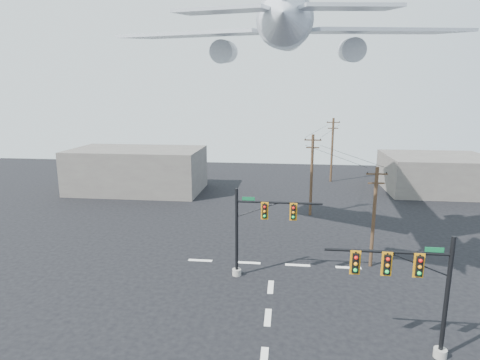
# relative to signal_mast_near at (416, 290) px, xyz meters

# --- Properties ---
(ground) EXTENTS (120.00, 120.00, 0.00)m
(ground) POSITION_rel_signal_mast_near_xyz_m (-7.59, -1.18, -3.79)
(ground) COLOR black
(ground) RESTS_ON ground
(lane_markings) EXTENTS (14.00, 21.20, 0.01)m
(lane_markings) POSITION_rel_signal_mast_near_xyz_m (-7.59, 4.15, -3.78)
(lane_markings) COLOR white
(lane_markings) RESTS_ON ground
(signal_mast_near) EXTENTS (6.53, 0.74, 6.70)m
(signal_mast_near) POSITION_rel_signal_mast_near_xyz_m (0.00, 0.00, 0.00)
(signal_mast_near) COLOR #9A968C
(signal_mast_near) RESTS_ON ground
(signal_mast_far) EXTENTS (6.54, 0.75, 6.80)m
(signal_mast_far) POSITION_rel_signal_mast_near_xyz_m (-8.90, 8.42, -0.14)
(signal_mast_far) COLOR #9A968C
(signal_mast_far) RESTS_ON ground
(utility_pole_a) EXTENTS (1.62, 0.27, 8.07)m
(utility_pole_a) POSITION_rel_signal_mast_near_xyz_m (0.20, 11.38, 0.43)
(utility_pole_a) COLOR #4D3621
(utility_pole_a) RESTS_ON ground
(utility_pole_b) EXTENTS (1.86, 0.31, 9.18)m
(utility_pole_b) POSITION_rel_signal_mast_near_xyz_m (-3.88, 24.79, 1.01)
(utility_pole_b) COLOR #4D3621
(utility_pole_b) RESTS_ON ground
(utility_pole_c) EXTENTS (2.03, 0.34, 9.91)m
(utility_pole_c) POSITION_rel_signal_mast_near_xyz_m (0.26, 43.26, 1.40)
(utility_pole_c) COLOR #4D3621
(utility_pole_c) RESTS_ON ground
(power_lines) EXTENTS (5.90, 31.89, 0.88)m
(power_lines) POSITION_rel_signal_mast_near_xyz_m (-1.83, 27.24, 4.69)
(power_lines) COLOR black
(airliner) EXTENTS (28.58, 29.93, 7.79)m
(airliner) POSITION_rel_signal_mast_near_xyz_m (-6.91, 14.65, 14.71)
(airliner) COLOR silver
(building_left) EXTENTS (18.00, 10.00, 6.00)m
(building_left) POSITION_rel_signal_mast_near_xyz_m (-27.59, 33.82, -0.79)
(building_left) COLOR #68635B
(building_left) RESTS_ON ground
(building_right) EXTENTS (14.00, 12.00, 5.00)m
(building_right) POSITION_rel_signal_mast_near_xyz_m (14.41, 38.82, -1.29)
(building_right) COLOR #68635B
(building_right) RESTS_ON ground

